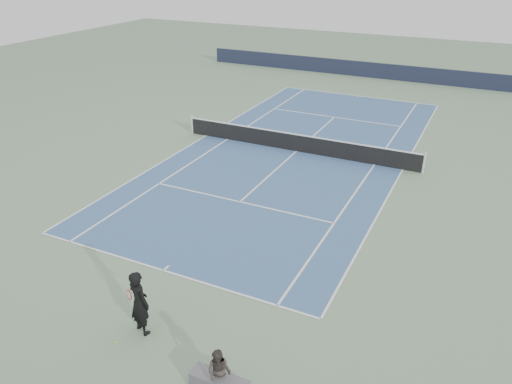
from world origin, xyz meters
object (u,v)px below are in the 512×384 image
at_px(tennis_net, 297,142).
at_px(tennis_player, 139,302).
at_px(tennis_ball, 115,342).
at_px(spectator_bench, 219,378).

xyz_separation_m(tennis_net, tennis_player, (1.16, -14.50, 0.48)).
distance_m(tennis_net, tennis_player, 14.55).
bearing_deg(tennis_net, tennis_ball, -87.00).
bearing_deg(tennis_net, spectator_bench, -74.92).
distance_m(tennis_net, tennis_ball, 15.25).
bearing_deg(tennis_player, spectator_bench, -17.01).
relative_size(tennis_ball, spectator_bench, 0.04).
height_order(tennis_net, tennis_player, tennis_player).
xyz_separation_m(tennis_player, spectator_bench, (2.99, -0.92, -0.54)).
xyz_separation_m(tennis_net, spectator_bench, (4.15, -15.41, -0.05)).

